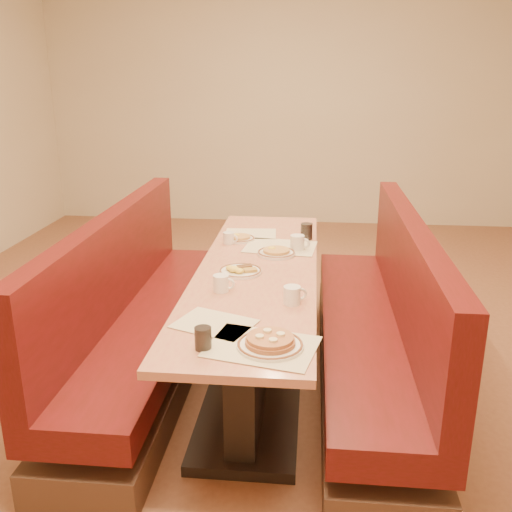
# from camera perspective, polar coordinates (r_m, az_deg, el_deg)

# --- Properties ---
(ground) EXTENTS (8.00, 8.00, 0.00)m
(ground) POSITION_cam_1_polar(r_m,az_deg,el_deg) (3.69, 0.10, -12.31)
(ground) COLOR #9E6647
(ground) RESTS_ON ground
(room_envelope) EXTENTS (6.04, 8.04, 2.82)m
(room_envelope) POSITION_cam_1_polar(r_m,az_deg,el_deg) (3.18, 0.13, 19.22)
(room_envelope) COLOR beige
(room_envelope) RESTS_ON ground
(diner_table) EXTENTS (0.70, 2.50, 0.75)m
(diner_table) POSITION_cam_1_polar(r_m,az_deg,el_deg) (3.52, 0.11, -7.05)
(diner_table) COLOR black
(diner_table) RESTS_ON ground
(booth_left) EXTENTS (0.55, 2.50, 1.05)m
(booth_left) POSITION_cam_1_polar(r_m,az_deg,el_deg) (3.66, -11.45, -6.60)
(booth_left) COLOR #4C3326
(booth_left) RESTS_ON ground
(booth_right) EXTENTS (0.55, 2.50, 1.05)m
(booth_right) POSITION_cam_1_polar(r_m,az_deg,el_deg) (3.54, 12.11, -7.59)
(booth_right) COLOR #4C3326
(booth_right) RESTS_ON ground
(placemat_near_left) EXTENTS (0.42, 0.37, 0.00)m
(placemat_near_left) POSITION_cam_1_polar(r_m,az_deg,el_deg) (2.66, -4.18, -6.76)
(placemat_near_left) COLOR beige
(placemat_near_left) RESTS_ON diner_table
(placemat_near_right) EXTENTS (0.51, 0.43, 0.00)m
(placemat_near_right) POSITION_cam_1_polar(r_m,az_deg,el_deg) (2.45, 0.61, -9.03)
(placemat_near_right) COLOR beige
(placemat_near_right) RESTS_ON diner_table
(placemat_far_left) EXTENTS (0.38, 0.29, 0.00)m
(placemat_far_left) POSITION_cam_1_polar(r_m,az_deg,el_deg) (4.08, -0.55, 2.25)
(placemat_far_left) COLOR beige
(placemat_far_left) RESTS_ON diner_table
(placemat_far_right) EXTENTS (0.49, 0.39, 0.00)m
(placemat_far_right) POSITION_cam_1_polar(r_m,az_deg,el_deg) (3.78, 2.45, 0.94)
(placemat_far_right) COLOR beige
(placemat_far_right) RESTS_ON diner_table
(pancake_plate) EXTENTS (0.29, 0.29, 0.06)m
(pancake_plate) POSITION_cam_1_polar(r_m,az_deg,el_deg) (2.44, 1.42, -8.71)
(pancake_plate) COLOR white
(pancake_plate) RESTS_ON diner_table
(eggs_plate) EXTENTS (0.25, 0.25, 0.05)m
(eggs_plate) POSITION_cam_1_polar(r_m,az_deg,el_deg) (3.30, -1.60, -1.47)
(eggs_plate) COLOR white
(eggs_plate) RESTS_ON diner_table
(extra_plate_mid) EXTENTS (0.24, 0.24, 0.05)m
(extra_plate_mid) POSITION_cam_1_polar(r_m,az_deg,el_deg) (3.62, 2.04, 0.38)
(extra_plate_mid) COLOR white
(extra_plate_mid) RESTS_ON diner_table
(extra_plate_far) EXTENTS (0.21, 0.21, 0.04)m
(extra_plate_far) POSITION_cam_1_polar(r_m,az_deg,el_deg) (3.94, -1.63, 1.80)
(extra_plate_far) COLOR white
(extra_plate_far) RESTS_ON diner_table
(coffee_mug_a) EXTENTS (0.12, 0.09, 0.09)m
(coffee_mug_a) POSITION_cam_1_polar(r_m,az_deg,el_deg) (2.87, 3.70, -3.90)
(coffee_mug_a) COLOR white
(coffee_mug_a) RESTS_ON diner_table
(coffee_mug_b) EXTENTS (0.12, 0.08, 0.09)m
(coffee_mug_b) POSITION_cam_1_polar(r_m,az_deg,el_deg) (3.03, -3.46, -2.72)
(coffee_mug_b) COLOR white
(coffee_mug_b) RESTS_ON diner_table
(coffee_mug_c) EXTENTS (0.13, 0.09, 0.10)m
(coffee_mug_c) POSITION_cam_1_polar(r_m,az_deg,el_deg) (3.72, 4.21, 1.36)
(coffee_mug_c) COLOR white
(coffee_mug_c) RESTS_ON diner_table
(coffee_mug_d) EXTENTS (0.10, 0.07, 0.08)m
(coffee_mug_d) POSITION_cam_1_polar(r_m,az_deg,el_deg) (3.85, -2.72, 1.83)
(coffee_mug_d) COLOR white
(coffee_mug_d) RESTS_ON diner_table
(soda_tumbler_near) EXTENTS (0.07, 0.07, 0.10)m
(soda_tumbler_near) POSITION_cam_1_polar(r_m,az_deg,el_deg) (2.43, -5.32, -8.20)
(soda_tumbler_near) COLOR black
(soda_tumbler_near) RESTS_ON diner_table
(soda_tumbler_mid) EXTENTS (0.08, 0.08, 0.11)m
(soda_tumbler_mid) POSITION_cam_1_polar(r_m,az_deg,el_deg) (3.96, 5.07, 2.46)
(soda_tumbler_mid) COLOR black
(soda_tumbler_mid) RESTS_ON diner_table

